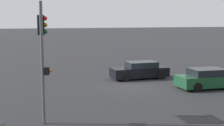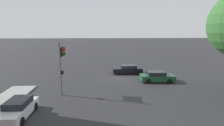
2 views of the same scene
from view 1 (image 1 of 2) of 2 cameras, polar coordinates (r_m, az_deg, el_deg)
name	(u,v)px [view 1 (image 1 of 2)]	position (r m, az deg, el deg)	size (l,w,h in m)	color
ground_plane	(132,86)	(22.35, 3.70, -4.23)	(300.00, 300.00, 0.00)	#28282B
traffic_signal	(42,36)	(14.70, -12.67, 4.81)	(0.54, 2.04, 5.52)	#515456
crossing_car_0	(208,79)	(22.53, 17.18, -2.76)	(4.45, 2.09, 1.38)	#194728
crossing_car_1	(140,71)	(25.08, 5.11, -1.38)	(4.56, 1.86, 1.37)	black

